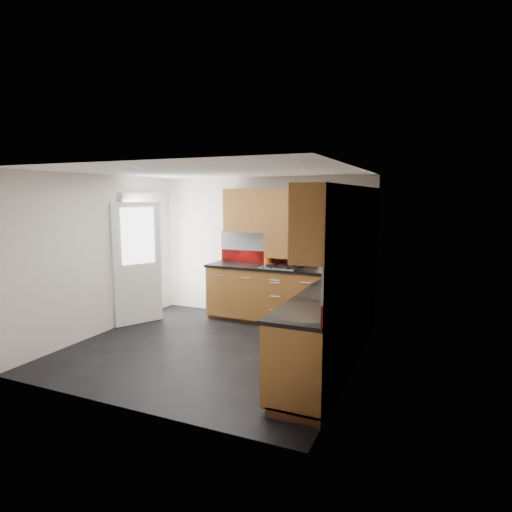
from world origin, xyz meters
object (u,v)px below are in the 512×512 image
at_px(utensil_pot, 268,259).
at_px(food_processor, 342,271).
at_px(toaster, 328,263).
at_px(gas_hob, 281,266).

xyz_separation_m(utensil_pot, food_processor, (1.46, -0.95, 0.05)).
relative_size(utensil_pot, food_processor, 1.40).
distance_m(toaster, food_processor, 1.02).
xyz_separation_m(utensil_pot, toaster, (1.03, -0.03, -0.01)).
xyz_separation_m(toaster, food_processor, (0.42, -0.93, 0.06)).
bearing_deg(utensil_pot, food_processor, -33.26).
bearing_deg(toaster, food_processor, -65.49).
height_order(utensil_pot, toaster, utensil_pot).
xyz_separation_m(gas_hob, toaster, (0.72, 0.17, 0.07)).
height_order(gas_hob, food_processor, food_processor).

